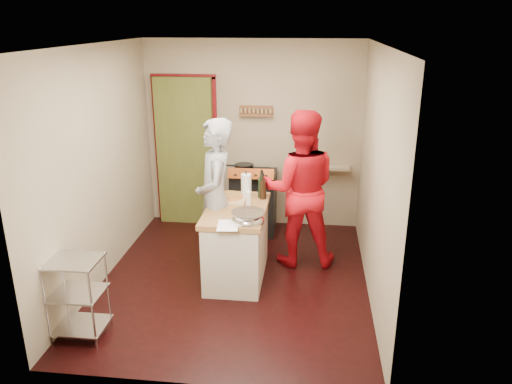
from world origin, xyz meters
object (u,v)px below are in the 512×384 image
Objects in this scene: stove at (253,201)px; person_stripe at (215,199)px; person_red at (300,189)px; wire_shelving at (77,294)px; island at (237,240)px.

stove is 1.36m from person_stripe.
stove is 0.53× the size of person_red.
wire_shelving is (-1.33, -2.62, -0.01)m from stove.
stove is 0.55× the size of person_stripe.
person_stripe is (-0.26, 0.08, 0.46)m from island.
person_stripe is at bearing 52.90° from wire_shelving.
stove is 0.81× the size of island.
island is 0.53m from person_stripe.
wire_shelving is 1.84m from island.
stove is 1.26× the size of wire_shelving.
person_stripe is 1.02m from person_red.
person_red reaches higher than stove.
island is 0.66× the size of person_red.
stove is at bearing 154.30° from person_stripe.
stove is at bearing 63.15° from wire_shelving.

